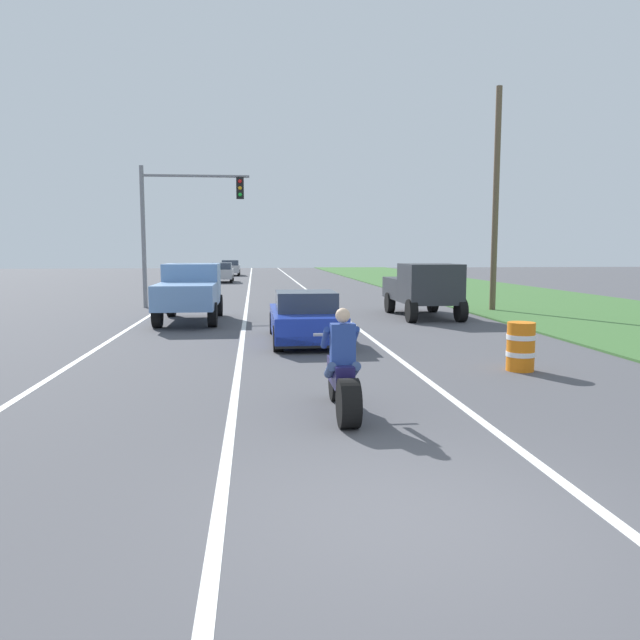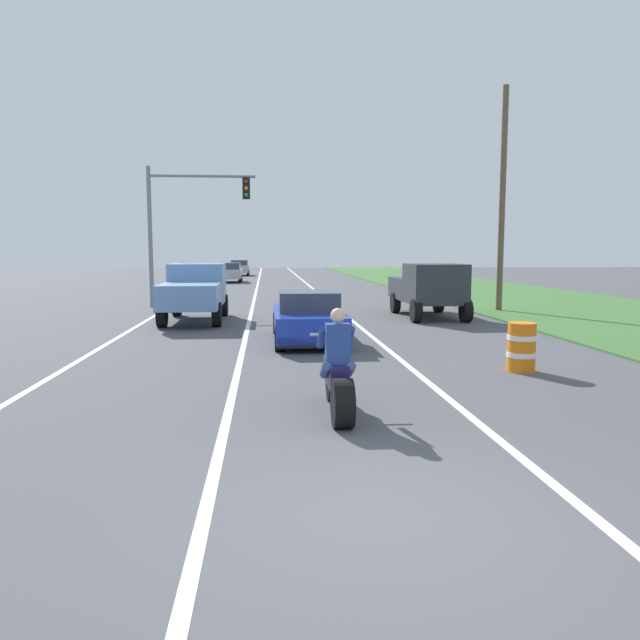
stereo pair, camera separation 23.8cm
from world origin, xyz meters
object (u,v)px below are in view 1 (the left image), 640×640
Objects in this scene: distant_car_far_ahead at (221,272)px; pickup_truck_right_shoulder_dark_grey at (423,287)px; motorcycle_with_rider at (343,377)px; construction_barrel_nearest at (521,346)px; sports_car_blue at (305,318)px; traffic_light_mast_near at (177,214)px; distant_car_further_ahead at (231,268)px; pickup_truck_left_lane_light_blue at (190,290)px.

pickup_truck_right_shoulder_dark_grey is at bearing -71.20° from distant_car_far_ahead.
motorcycle_with_rider reaches higher than construction_barrel_nearest.
motorcycle_with_rider is at bearing -110.46° from pickup_truck_right_shoulder_dark_grey.
traffic_light_mast_near is at bearing 113.72° from sports_car_blue.
pickup_truck_right_shoulder_dark_grey reaches higher than construction_barrel_nearest.
traffic_light_mast_near is at bearing -91.65° from distant_car_further_ahead.
construction_barrel_nearest is at bearing 36.22° from motorcycle_with_rider.
sports_car_blue is 11.97m from traffic_light_mast_near.
distant_car_further_ahead is at bearing 90.12° from pickup_truck_left_lane_light_blue.
motorcycle_with_rider is 0.51× the size of sports_car_blue.
motorcycle_with_rider is 0.55× the size of distant_car_further_ahead.
distant_car_far_ahead is at bearing 102.52° from construction_barrel_nearest.
sports_car_blue is 0.72× the size of traffic_light_mast_near.
traffic_light_mast_near is at bearing 120.06° from construction_barrel_nearest.
distant_car_further_ahead is at bearing 88.95° from distant_car_far_ahead.
pickup_truck_left_lane_light_blue is 38.78m from distant_car_further_ahead.
pickup_truck_right_shoulder_dark_grey is 4.80× the size of construction_barrel_nearest.
sports_car_blue is at bearing 132.22° from construction_barrel_nearest.
construction_barrel_nearest is at bearing -94.41° from pickup_truck_right_shoulder_dark_grey.
motorcycle_with_rider is 51.44m from distant_car_further_ahead.
traffic_light_mast_near is (-4.55, 18.00, 3.40)m from motorcycle_with_rider.
motorcycle_with_rider is 2.21× the size of construction_barrel_nearest.
traffic_light_mast_near reaches higher than sports_car_blue.
construction_barrel_nearest is (8.67, -14.98, -3.49)m from traffic_light_mast_near.
pickup_truck_left_lane_light_blue is 8.43m from pickup_truck_right_shoulder_dark_grey.
sports_car_blue is at bearing 89.41° from motorcycle_with_rider.
construction_barrel_nearest is (-0.78, -10.13, -0.60)m from pickup_truck_right_shoulder_dark_grey.
sports_car_blue is 6.22m from pickup_truck_left_lane_light_blue.
pickup_truck_left_lane_light_blue is 12.21m from construction_barrel_nearest.
distant_car_far_ahead is (-7.94, 35.74, 0.27)m from construction_barrel_nearest.
motorcycle_with_rider is 0.46× the size of pickup_truck_left_lane_light_blue.
distant_car_further_ahead is (0.96, 33.32, -3.22)m from traffic_light_mast_near.
pickup_truck_right_shoulder_dark_grey is 0.80× the size of traffic_light_mast_near.
distant_car_far_ahead is (0.73, 20.76, -3.22)m from traffic_light_mast_near.
motorcycle_with_rider is 38.95m from distant_car_far_ahead.
distant_car_far_ahead is (-3.81, 38.76, 0.18)m from motorcycle_with_rider.
distant_car_far_ahead and distant_car_further_ahead have the same top height.
traffic_light_mast_near is (-9.45, 4.85, 2.89)m from pickup_truck_right_shoulder_dark_grey.
motorcycle_with_rider is at bearing -90.59° from sports_car_blue.
sports_car_blue is 7.46m from pickup_truck_right_shoulder_dark_grey.
construction_barrel_nearest is 36.61m from distant_car_far_ahead.
traffic_light_mast_near reaches higher than distant_car_far_ahead.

